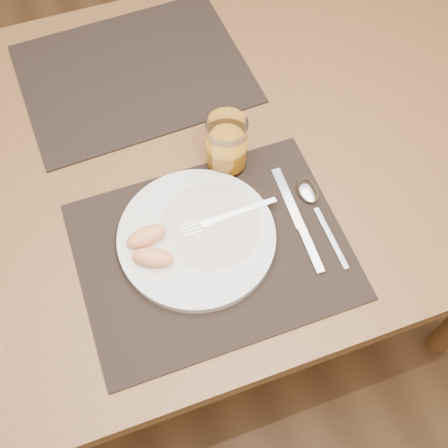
% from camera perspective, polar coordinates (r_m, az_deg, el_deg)
% --- Properties ---
extents(ground, '(5.00, 5.00, 0.00)m').
position_cam_1_polar(ground, '(1.73, -2.87, -7.65)').
color(ground, brown).
rests_on(ground, ground).
extents(table, '(1.40, 0.90, 0.75)m').
position_cam_1_polar(table, '(1.14, -4.34, 4.84)').
color(table, brown).
rests_on(table, ground).
extents(placemat_near, '(0.45, 0.35, 0.00)m').
position_cam_1_polar(placemat_near, '(0.96, -1.20, -2.72)').
color(placemat_near, black).
rests_on(placemat_near, table).
extents(placemat_far, '(0.47, 0.37, 0.00)m').
position_cam_1_polar(placemat_far, '(1.21, -9.13, 14.87)').
color(placemat_far, black).
rests_on(placemat_far, table).
extents(plate, '(0.27, 0.27, 0.02)m').
position_cam_1_polar(plate, '(0.96, -2.79, -1.33)').
color(plate, white).
rests_on(plate, placemat_near).
extents(plate_dressing, '(0.17, 0.17, 0.00)m').
position_cam_1_polar(plate_dressing, '(0.96, -1.31, -0.05)').
color(plate_dressing, white).
rests_on(plate_dressing, plate).
extents(fork, '(0.17, 0.03, 0.00)m').
position_cam_1_polar(fork, '(0.96, -0.33, 0.58)').
color(fork, silver).
rests_on(fork, plate).
extents(knife, '(0.02, 0.22, 0.01)m').
position_cam_1_polar(knife, '(0.98, 7.83, -0.36)').
color(knife, silver).
rests_on(knife, placemat_near).
extents(spoon, '(0.04, 0.19, 0.01)m').
position_cam_1_polar(spoon, '(1.01, 8.82, 2.71)').
color(spoon, silver).
rests_on(spoon, placemat_near).
extents(juice_glass, '(0.07, 0.07, 0.11)m').
position_cam_1_polar(juice_glass, '(1.01, 0.27, 7.89)').
color(juice_glass, white).
rests_on(juice_glass, placemat_near).
extents(grapefruit_wedges, '(0.08, 0.09, 0.03)m').
position_cam_1_polar(grapefruit_wedges, '(0.93, -7.55, -2.29)').
color(grapefruit_wedges, '#FFA668').
rests_on(grapefruit_wedges, plate).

